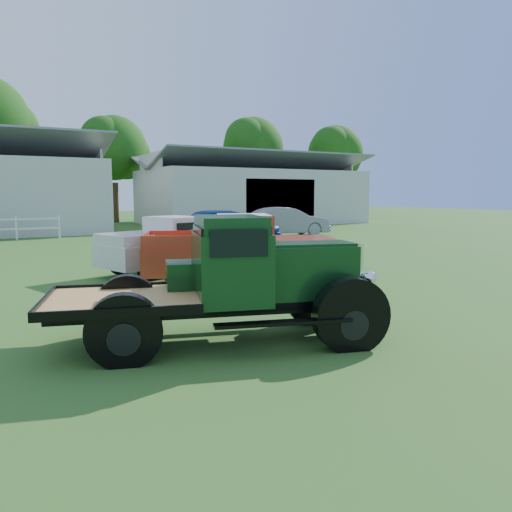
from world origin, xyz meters
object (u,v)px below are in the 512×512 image
white_pickup (172,245)px  misc_car_blue (226,226)px  misc_car_grey (286,222)px  red_pickup (239,249)px  vintage_flatbed (224,280)px

white_pickup → misc_car_blue: bearing=34.8°
misc_car_blue → misc_car_grey: bearing=-57.7°
misc_car_blue → misc_car_grey: 5.72m
red_pickup → misc_car_grey: red_pickup is taller
vintage_flatbed → red_pickup: size_ratio=1.00×
red_pickup → misc_car_grey: (8.75, 11.69, -0.12)m
vintage_flatbed → white_pickup: 7.11m
white_pickup → misc_car_blue: (4.65, 6.14, 0.05)m
misc_car_blue → misc_car_grey: misc_car_blue is taller
red_pickup → misc_car_blue: bearing=89.0°
misc_car_blue → vintage_flatbed: bearing=156.3°
vintage_flatbed → misc_car_blue: 14.49m
white_pickup → misc_car_grey: (9.58, 9.03, -0.02)m
misc_car_blue → red_pickup: bearing=158.4°
misc_car_blue → misc_car_grey: (4.93, 2.89, -0.07)m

